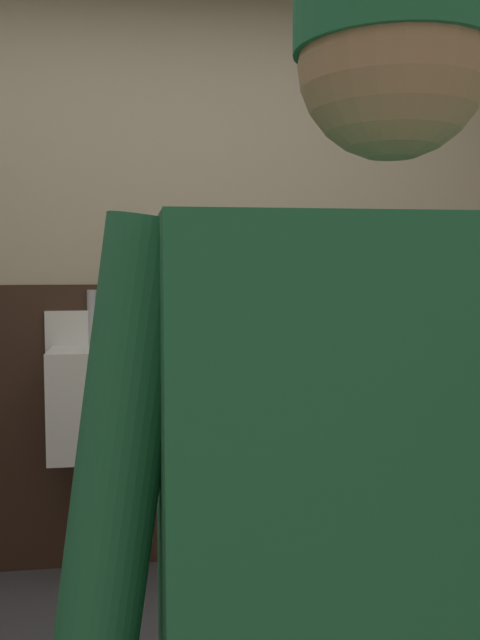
{
  "coord_description": "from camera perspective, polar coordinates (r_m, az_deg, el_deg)",
  "views": [
    {
      "loc": [
        -0.13,
        -1.52,
        1.36
      ],
      "look_at": [
        0.07,
        -0.19,
        1.25
      ],
      "focal_mm": 39.43,
      "sensor_mm": 36.0,
      "label": 1
    }
  ],
  "objects": [
    {
      "name": "person",
      "position": [
        0.86,
        11.79,
        -21.32
      ],
      "size": [
        0.71,
        0.6,
        1.67
      ],
      "color": "#2D3342",
      "rests_on": "ground_plane"
    },
    {
      "name": "urinal_left",
      "position": [
        3.04,
        -11.92,
        -6.42
      ],
      "size": [
        0.4,
        0.34,
        1.24
      ],
      "color": "white",
      "rests_on": "ground_plane"
    },
    {
      "name": "wainscot_band_back",
      "position": [
        3.21,
        -6.19,
        -8.42
      ],
      "size": [
        3.23,
        0.03,
        1.26
      ],
      "primitive_type": "cube",
      "color": "#382319",
      "rests_on": "ground_plane"
    },
    {
      "name": "privacy_divider_panel",
      "position": [
        2.94,
        -4.73,
        -3.29
      ],
      "size": [
        0.04,
        0.4,
        0.9
      ],
      "primitive_type": "cube",
      "color": "#4C4C51"
    },
    {
      "name": "urinal_middle",
      "position": [
        3.09,
        2.2,
        -6.14
      ],
      "size": [
        0.4,
        0.34,
        1.24
      ],
      "color": "white",
      "rests_on": "ground_plane"
    },
    {
      "name": "wall_back",
      "position": [
        3.2,
        -6.36,
        3.87
      ],
      "size": [
        3.83,
        0.12,
        2.63
      ],
      "primitive_type": "cube",
      "color": "beige",
      "rests_on": "ground_plane"
    }
  ]
}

